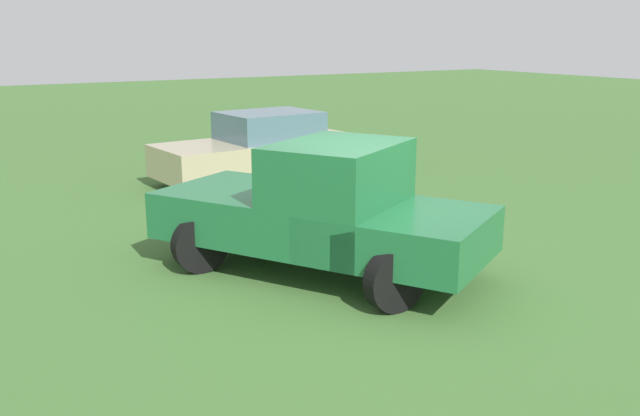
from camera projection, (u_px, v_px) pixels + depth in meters
name	position (u px, v px, depth m)	size (l,w,h in m)	color
ground_plane	(363.00, 276.00, 9.40)	(80.00, 80.00, 0.00)	#3D662D
pickup_truck	(328.00, 207.00, 9.28)	(3.85, 4.81, 1.80)	black
sedan_near	(263.00, 149.00, 15.33)	(4.72, 2.17, 1.50)	black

